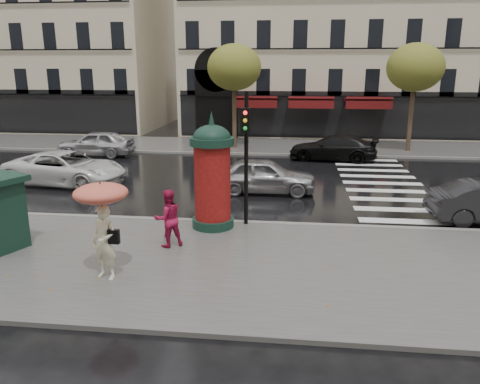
# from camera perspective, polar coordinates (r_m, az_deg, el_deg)

# --- Properties ---
(ground) EXTENTS (160.00, 160.00, 0.00)m
(ground) POSITION_cam_1_polar(r_m,az_deg,el_deg) (13.34, -1.83, -8.18)
(ground) COLOR black
(ground) RESTS_ON ground
(near_sidewalk) EXTENTS (90.00, 7.00, 0.12)m
(near_sidewalk) POSITION_cam_1_polar(r_m,az_deg,el_deg) (12.86, -2.15, -8.81)
(near_sidewalk) COLOR #474744
(near_sidewalk) RESTS_ON ground
(far_sidewalk) EXTENTS (90.00, 6.00, 0.12)m
(far_sidewalk) POSITION_cam_1_polar(r_m,az_deg,el_deg) (31.61, 3.17, 5.59)
(far_sidewalk) COLOR #474744
(far_sidewalk) RESTS_ON ground
(near_kerb) EXTENTS (90.00, 0.25, 0.14)m
(near_kerb) POSITION_cam_1_polar(r_m,az_deg,el_deg) (16.09, -0.28, -3.76)
(near_kerb) COLOR slate
(near_kerb) RESTS_ON ground
(far_kerb) EXTENTS (90.00, 0.25, 0.14)m
(far_kerb) POSITION_cam_1_polar(r_m,az_deg,el_deg) (28.66, 2.80, 4.63)
(far_kerb) COLOR slate
(far_kerb) RESTS_ON ground
(zebra_crossing) EXTENTS (3.60, 11.75, 0.01)m
(zebra_crossing) POSITION_cam_1_polar(r_m,az_deg,el_deg) (22.74, 16.96, 1.04)
(zebra_crossing) COLOR silver
(zebra_crossing) RESTS_ON ground
(tree_far_left) EXTENTS (3.40, 3.40, 6.64)m
(tree_far_left) POSITION_cam_1_polar(r_m,az_deg,el_deg) (30.36, -0.71, 14.91)
(tree_far_left) COLOR #38281C
(tree_far_left) RESTS_ON ground
(tree_far_right) EXTENTS (3.40, 3.40, 6.64)m
(tree_far_right) POSITION_cam_1_polar(r_m,az_deg,el_deg) (30.97, 20.59, 13.99)
(tree_far_right) COLOR #38281C
(tree_far_right) RESTS_ON ground
(woman_umbrella) EXTENTS (1.31, 1.31, 2.52)m
(woman_umbrella) POSITION_cam_1_polar(r_m,az_deg,el_deg) (11.85, -16.41, -2.68)
(woman_umbrella) COLOR #F6EECB
(woman_umbrella) RESTS_ON near_sidewalk
(woman_red) EXTENTS (1.06, 1.00, 1.72)m
(woman_red) POSITION_cam_1_polar(r_m,az_deg,el_deg) (13.82, -8.76, -3.18)
(woman_red) COLOR #A3143F
(woman_red) RESTS_ON near_sidewalk
(man_burgundy) EXTENTS (1.02, 0.76, 1.92)m
(man_burgundy) POSITION_cam_1_polar(r_m,az_deg,el_deg) (15.31, -3.00, -0.81)
(man_burgundy) COLOR #561113
(man_burgundy) RESTS_ON near_sidewalk
(morris_column) EXTENTS (1.41, 1.41, 3.80)m
(morris_column) POSITION_cam_1_polar(r_m,az_deg,el_deg) (15.12, -3.40, 2.35)
(morris_column) COLOR black
(morris_column) RESTS_ON near_sidewalk
(traffic_light) EXTENTS (0.27, 0.41, 4.38)m
(traffic_light) POSITION_cam_1_polar(r_m,az_deg,el_deg) (15.12, 0.73, 5.60)
(traffic_light) COLOR black
(traffic_light) RESTS_ON near_sidewalk
(car_silver) EXTENTS (4.40, 1.77, 1.50)m
(car_silver) POSITION_cam_1_polar(r_m,az_deg,el_deg) (20.01, 2.97, 2.02)
(car_silver) COLOR #ABACB0
(car_silver) RESTS_ON ground
(car_white) EXTENTS (5.78, 3.23, 1.53)m
(car_white) POSITION_cam_1_polar(r_m,az_deg,el_deg) (22.80, -20.48, 2.74)
(car_white) COLOR silver
(car_white) RESTS_ON ground
(car_black) EXTENTS (5.18, 2.64, 1.44)m
(car_black) POSITION_cam_1_polar(r_m,az_deg,el_deg) (27.57, 11.26, 5.31)
(car_black) COLOR black
(car_black) RESTS_ON ground
(car_far_silver) EXTENTS (4.57, 1.88, 1.55)m
(car_far_silver) POSITION_cam_1_polar(r_m,az_deg,el_deg) (29.63, -17.16, 5.70)
(car_far_silver) COLOR #B9B8BD
(car_far_silver) RESTS_ON ground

